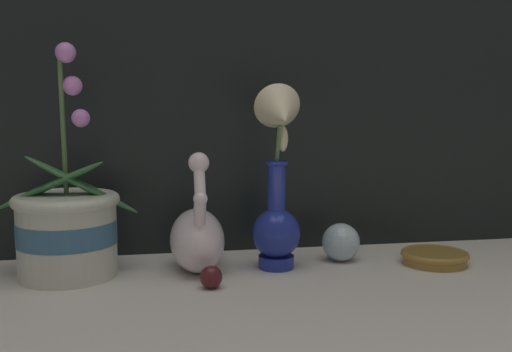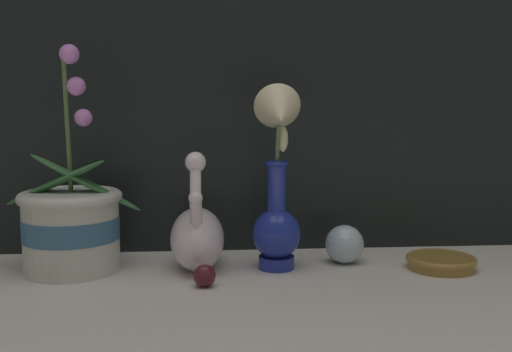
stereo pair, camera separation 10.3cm
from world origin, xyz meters
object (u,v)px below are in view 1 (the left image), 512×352
at_px(orchid_potted_plant, 67,226).
at_px(blue_vase, 278,189).
at_px(amber_dish, 435,257).
at_px(swan_figurine, 197,236).
at_px(glass_sphere, 341,242).

bearing_deg(orchid_potted_plant, blue_vase, -3.96).
height_order(orchid_potted_plant, amber_dish, orchid_potted_plant).
relative_size(orchid_potted_plant, swan_figurine, 1.83).
relative_size(blue_vase, glass_sphere, 4.60).
bearing_deg(swan_figurine, orchid_potted_plant, 178.75).
bearing_deg(glass_sphere, orchid_potted_plant, -178.39).
bearing_deg(amber_dish, glass_sphere, 162.56).
xyz_separation_m(orchid_potted_plant, blue_vase, (0.35, -0.02, 0.06)).
bearing_deg(amber_dish, swan_figurine, 175.67).
height_order(swan_figurine, amber_dish, swan_figurine).
height_order(blue_vase, amber_dish, blue_vase).
distance_m(orchid_potted_plant, amber_dish, 0.64).
bearing_deg(glass_sphere, amber_dish, -17.44).
relative_size(swan_figurine, amber_dish, 1.74).
bearing_deg(amber_dish, orchid_potted_plant, 176.70).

